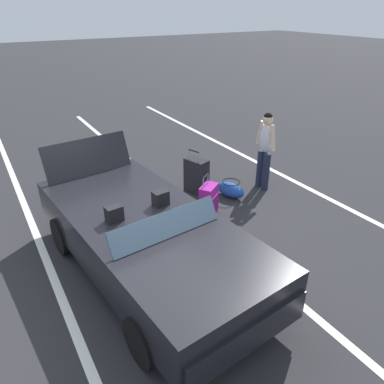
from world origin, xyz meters
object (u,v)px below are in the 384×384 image
convertible_car (155,246)px  duffel_bag (231,190)px  traveler_person (265,147)px  suitcase_large_black (197,176)px  suitcase_medium_bright (209,201)px

convertible_car → duffel_bag: bearing=116.3°
duffel_bag → traveler_person: traveler_person is taller
suitcase_large_black → suitcase_medium_bright: suitcase_large_black is taller
convertible_car → suitcase_large_black: bearing=131.0°
suitcase_large_black → traveler_person: (0.55, 1.32, 0.56)m
suitcase_large_black → traveler_person: traveler_person is taller
suitcase_medium_bright → duffel_bag: (-0.40, 0.81, -0.15)m
suitcase_medium_bright → traveler_person: bearing=69.1°
suitcase_large_black → duffel_bag: suitcase_large_black is taller
convertible_car → traveler_person: size_ratio=2.60×
traveler_person → suitcase_large_black: bearing=-19.5°
convertible_car → duffel_bag: size_ratio=6.14×
convertible_car → suitcase_medium_bright: bearing=118.8°
suitcase_medium_bright → traveler_person: (-0.39, 1.64, 0.62)m
suitcase_large_black → duffel_bag: size_ratio=1.37×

